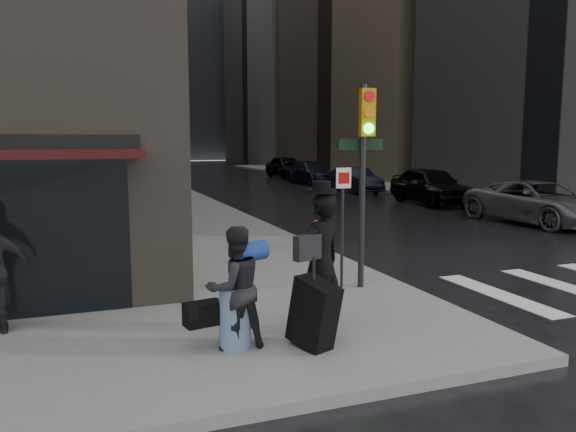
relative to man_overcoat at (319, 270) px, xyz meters
The scene contains 14 objects.
ground 1.25m from the man_overcoat, 13.14° to the left, with size 140.00×140.00×0.00m, color black.
sidewalk_left 27.18m from the man_overcoat, 88.64° to the left, with size 4.00×50.00×0.15m, color slate.
sidewalk_right 30.63m from the man_overcoat, 62.48° to the left, with size 3.00×50.00×0.15m, color slate.
bldg_right_far 64.98m from the man_overcoat, 65.38° to the left, with size 22.00×20.00×25.00m, color slate.
bldg_distant 79.84m from the man_overcoat, 85.14° to the left, with size 40.00×12.00×32.00m, color slate.
man_overcoat is the anchor object (origin of this frame).
man_jeans 1.27m from the man_overcoat, behind, with size 1.18×0.75×1.61m.
traffic_light 2.98m from the man_overcoat, 49.51° to the left, with size 0.91×0.49×3.68m.
fire_hydrant 6.33m from the man_overcoat, 67.20° to the left, with size 0.40×0.31×0.71m.
parked_car_0 14.06m from the man_overcoat, 34.33° to the left, with size 2.42×5.26×1.46m, color #535358.
parked_car_1 18.43m from the man_overcoat, 50.84° to the left, with size 1.97×4.89×1.67m, color black.
parked_car_2 23.48m from the man_overcoat, 61.65° to the left, with size 1.44×4.12×1.36m, color black.
parked_car_3 29.26m from the man_overcoat, 67.45° to the left, with size 2.07×5.08×1.48m, color black.
parked_car_4 35.40m from the man_overcoat, 70.60° to the left, with size 1.96×4.86×1.66m, color black.
Camera 1 is at (-3.69, -7.13, 2.84)m, focal length 35.00 mm.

